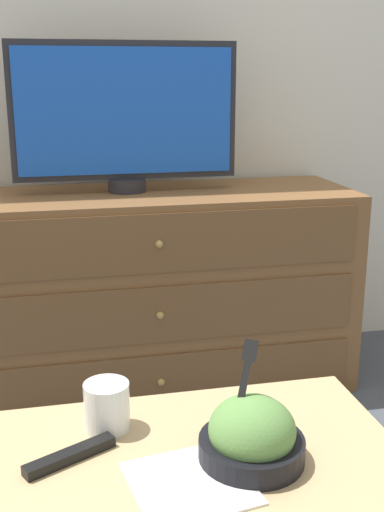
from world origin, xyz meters
name	(u,v)px	position (x,y,z in m)	size (l,w,h in m)	color
ground_plane	(114,354)	(0.00, 0.00, 0.00)	(12.00, 12.00, 0.00)	#474C56
wall_back	(101,5)	(0.00, 0.03, 1.30)	(12.00, 0.05, 2.60)	silver
dresser	(149,291)	(0.11, -0.26, 0.35)	(1.40, 0.48, 0.69)	brown
tv	(125,114)	(0.05, -0.22, 0.95)	(0.74, 0.13, 0.48)	#232328
coffee_table	(160,506)	(-0.06, -1.45, 0.38)	(0.83, 0.47, 0.46)	tan
takeout_bowl	(252,436)	(0.10, -1.47, 0.50)	(0.18, 0.18, 0.19)	black
drink_cup	(107,409)	(-0.13, -1.32, 0.50)	(0.08, 0.08, 0.09)	white
napkin	(190,483)	(-0.02, -1.51, 0.46)	(0.21, 0.21, 0.00)	white
remote_control	(70,456)	(-0.20, -1.41, 0.47)	(0.16, 0.10, 0.02)	black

